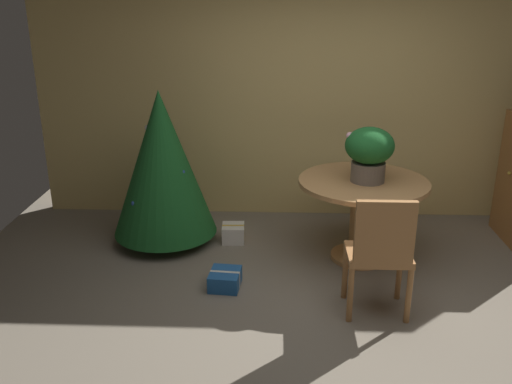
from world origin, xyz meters
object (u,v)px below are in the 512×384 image
round_dining_table (362,203)px  gift_box_cream (233,233)px  wooden_chair_near (381,250)px  holiday_tree (162,163)px  gift_box_blue (225,279)px  flower_vase (369,151)px

round_dining_table → gift_box_cream: round_dining_table is taller
wooden_chair_near → gift_box_cream: bearing=132.8°
wooden_chair_near → holiday_tree: size_ratio=0.65×
holiday_tree → gift_box_blue: size_ratio=4.90×
gift_box_cream → holiday_tree: bearing=-178.3°
flower_vase → gift_box_cream: size_ratio=2.02×
wooden_chair_near → flower_vase: bearing=88.4°
flower_vase → gift_box_cream: flower_vase is taller
wooden_chair_near → gift_box_cream: size_ratio=4.05×
wooden_chair_near → holiday_tree: (-1.84, 1.26, 0.25)m
round_dining_table → holiday_tree: size_ratio=0.77×
flower_vase → gift_box_blue: flower_vase is taller
holiday_tree → gift_box_blue: 1.32m
flower_vase → wooden_chair_near: flower_vase is taller
round_dining_table → flower_vase: size_ratio=2.39×
round_dining_table → wooden_chair_near: (0.00, -0.95, -0.00)m
flower_vase → wooden_chair_near: 1.05m
holiday_tree → round_dining_table: bearing=-9.5°
round_dining_table → gift_box_cream: size_ratio=4.83×
flower_vase → holiday_tree: 1.91m
holiday_tree → gift_box_cream: bearing=1.7°
wooden_chair_near → gift_box_cream: 1.81m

